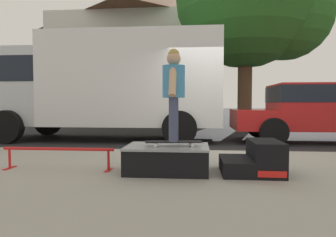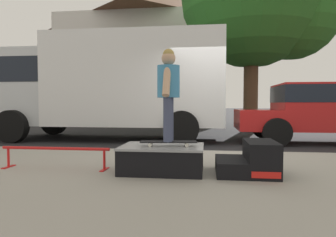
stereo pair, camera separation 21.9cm
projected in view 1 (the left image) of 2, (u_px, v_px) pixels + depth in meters
ground_plane at (220, 152)px, 6.81m from camera, size 140.00×140.00×0.00m
sidewalk_slab at (239, 186)px, 3.82m from camera, size 50.00×5.00×0.12m
skate_box at (167, 158)px, 4.33m from camera, size 1.15×0.83×0.37m
kicker_ramp at (256, 160)px, 4.21m from camera, size 0.80×0.81×0.45m
grind_rail at (58, 153)px, 4.47m from camera, size 1.65×0.28×0.32m
skateboard at (174, 142)px, 4.26m from camera, size 0.80×0.29×0.07m
skater_kid at (174, 87)px, 4.23m from camera, size 0.31×0.65×1.27m
box_truck at (103, 83)px, 9.22m from camera, size 6.91×2.63×3.05m
pickup_truck_red at (331, 110)px, 8.53m from camera, size 5.70×2.09×1.61m
street_tree_main at (254, 1)px, 12.12m from camera, size 6.09×5.53×8.04m
house_behind at (140, 54)px, 19.57m from camera, size 9.54×8.23×8.40m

